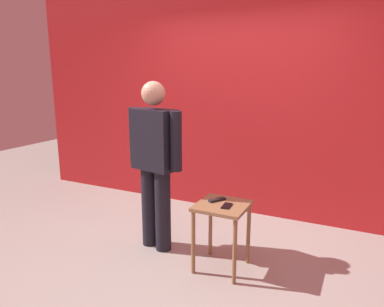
{
  "coord_description": "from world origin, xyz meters",
  "views": [
    {
      "loc": [
        1.46,
        -2.66,
        1.76
      ],
      "look_at": [
        -0.11,
        0.55,
        0.95
      ],
      "focal_mm": 33.58,
      "sensor_mm": 36.0,
      "label": 1
    }
  ],
  "objects_px": {
    "standing_person": "(155,158)",
    "cell_phone": "(227,206)",
    "side_table": "(222,217)",
    "tv_remote": "(217,200)"
  },
  "relations": [
    {
      "from": "standing_person",
      "to": "cell_phone",
      "type": "bearing_deg",
      "value": -9.19
    },
    {
      "from": "side_table",
      "to": "tv_remote",
      "type": "height_order",
      "value": "tv_remote"
    },
    {
      "from": "standing_person",
      "to": "side_table",
      "type": "bearing_deg",
      "value": -7.38
    },
    {
      "from": "standing_person",
      "to": "tv_remote",
      "type": "distance_m",
      "value": 0.75
    },
    {
      "from": "cell_phone",
      "to": "tv_remote",
      "type": "distance_m",
      "value": 0.16
    },
    {
      "from": "cell_phone",
      "to": "tv_remote",
      "type": "bearing_deg",
      "value": 139.38
    },
    {
      "from": "standing_person",
      "to": "tv_remote",
      "type": "xyz_separation_m",
      "value": [
        0.68,
        -0.04,
        -0.31
      ]
    },
    {
      "from": "side_table",
      "to": "tv_remote",
      "type": "bearing_deg",
      "value": 140.35
    },
    {
      "from": "side_table",
      "to": "cell_phone",
      "type": "distance_m",
      "value": 0.14
    },
    {
      "from": "side_table",
      "to": "cell_phone",
      "type": "bearing_deg",
      "value": -31.03
    }
  ]
}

